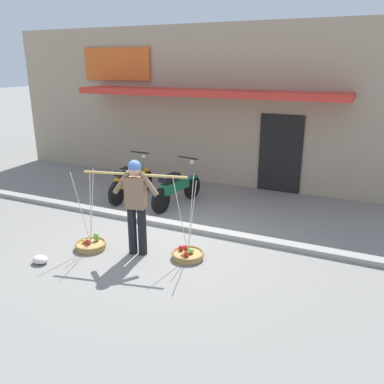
{
  "coord_description": "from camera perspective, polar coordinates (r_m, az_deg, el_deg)",
  "views": [
    {
      "loc": [
        3.34,
        -5.98,
        3.2
      ],
      "look_at": [
        0.31,
        0.6,
        0.85
      ],
      "focal_mm": 37.01,
      "sensor_mm": 36.0,
      "label": 1
    }
  ],
  "objects": [
    {
      "name": "sidewalk_curb",
      "position": [
        8.1,
        -1.72,
        -4.9
      ],
      "size": [
        20.0,
        0.24,
        0.1
      ],
      "primitive_type": "cube",
      "color": "gray",
      "rests_on": "ground"
    },
    {
      "name": "fruit_basket_right_side",
      "position": [
        6.89,
        -0.62,
        -8.92
      ],
      "size": [
        0.57,
        0.57,
        1.45
      ],
      "color": "#B2894C",
      "rests_on": "ground"
    },
    {
      "name": "plastic_litter_bag",
      "position": [
        7.21,
        -21.04,
        -9.06
      ],
      "size": [
        0.28,
        0.22,
        0.14
      ],
      "primitive_type": "ellipsoid",
      "color": "silver",
      "rests_on": "ground"
    },
    {
      "name": "motorcycle_second_in_row",
      "position": [
        9.23,
        -2.27,
        0.66
      ],
      "size": [
        0.55,
        1.81,
        1.09
      ],
      "color": "black",
      "rests_on": "ground"
    },
    {
      "name": "ground_plane",
      "position": [
        7.56,
        -4.09,
        -7.12
      ],
      "size": [
        90.0,
        90.0,
        0.0
      ],
      "primitive_type": "plane",
      "color": "gray"
    },
    {
      "name": "storefront_building",
      "position": [
        13.18,
        6.91,
        13.07
      ],
      "size": [
        13.0,
        6.0,
        4.2
      ],
      "color": "tan",
      "rests_on": "ground"
    },
    {
      "name": "fruit_vendor",
      "position": [
        6.78,
        -8.09,
        -1.32
      ],
      "size": [
        1.77,
        0.44,
        1.7
      ],
      "color": "black",
      "rests_on": "ground"
    },
    {
      "name": "motorcycle_nearest_shop",
      "position": [
        9.89,
        -8.87,
        1.64
      ],
      "size": [
        0.54,
        1.82,
        1.09
      ],
      "color": "black",
      "rests_on": "ground"
    },
    {
      "name": "fruit_basket_left_side",
      "position": [
        7.47,
        -14.37,
        -7.31
      ],
      "size": [
        0.57,
        0.57,
        1.45
      ],
      "color": "#B2894C",
      "rests_on": "ground"
    }
  ]
}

